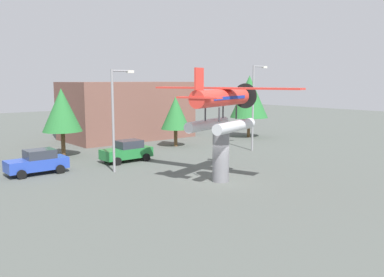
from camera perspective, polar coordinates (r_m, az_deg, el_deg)
name	(u,v)px	position (r m, az deg, el deg)	size (l,w,h in m)	color
ground_plane	(221,181)	(27.58, 3.98, -5.93)	(140.00, 140.00, 0.00)	#515651
display_pedestal	(221,156)	(27.22, 4.01, -2.46)	(1.10, 1.10, 3.40)	slate
floatplane_monument	(222,105)	(26.93, 4.21, 4.66)	(7.20, 10.21, 4.00)	silver
car_near_blue	(37,162)	(31.46, -20.63, -3.05)	(4.20, 2.02, 1.76)	#2847B7
car_mid_green	(127,151)	(34.38, -8.99, -1.72)	(4.20, 2.02, 1.76)	#237A38
streetlight_primary	(115,113)	(30.19, -10.57, 3.54)	(1.84, 0.28, 7.44)	gray
streetlight_secondary	(254,102)	(39.48, 8.65, 5.08)	(1.84, 0.28, 8.06)	gray
storefront_building	(127,110)	(48.15, -8.98, 3.90)	(14.03, 7.84, 6.48)	brown
tree_east	(62,110)	(37.45, -17.61, 3.76)	(3.39, 3.39, 6.00)	brown
tree_center_back	(176,113)	(41.55, -2.30, 3.55)	(2.96, 2.96, 5.06)	brown
tree_far_east	(249,97)	(48.66, 7.94, 5.77)	(4.40, 4.40, 7.23)	brown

